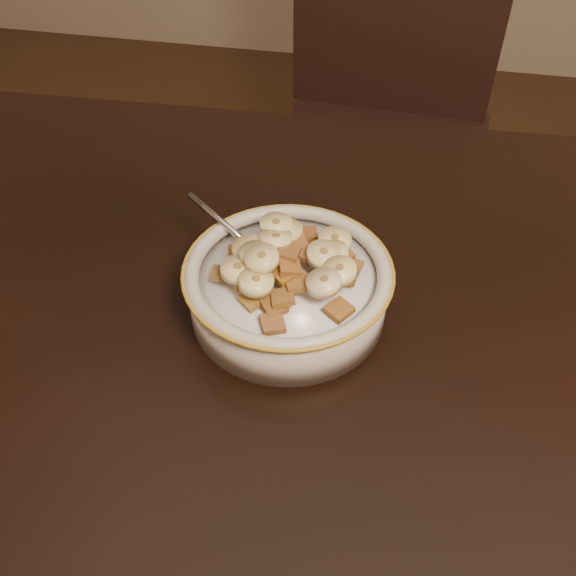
% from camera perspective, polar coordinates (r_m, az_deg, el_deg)
% --- Properties ---
extents(table, '(1.43, 0.95, 0.04)m').
position_cam_1_polar(table, '(0.60, 10.64, -9.86)').
color(table, black).
rests_on(table, floor).
extents(chair, '(0.46, 0.46, 0.99)m').
position_cam_1_polar(chair, '(1.36, 8.22, 12.70)').
color(chair, black).
rests_on(chair, floor).
extents(cereal_bowl, '(0.19, 0.19, 0.05)m').
position_cam_1_polar(cereal_bowl, '(0.61, 0.00, -0.49)').
color(cereal_bowl, beige).
rests_on(cereal_bowl, table).
extents(milk, '(0.16, 0.16, 0.00)m').
position_cam_1_polar(milk, '(0.60, 0.00, 1.04)').
color(milk, silver).
rests_on(milk, cereal_bowl).
extents(spoon, '(0.06, 0.05, 0.01)m').
position_cam_1_polar(spoon, '(0.61, -2.05, 2.68)').
color(spoon, '#B4B6B8').
rests_on(spoon, cereal_bowl).
extents(cereal_square_0, '(0.02, 0.02, 0.01)m').
position_cam_1_polar(cereal_square_0, '(0.59, -5.87, 1.23)').
color(cereal_square_0, brown).
rests_on(cereal_square_0, milk).
extents(cereal_square_1, '(0.03, 0.03, 0.01)m').
position_cam_1_polar(cereal_square_1, '(0.57, 0.81, 0.44)').
color(cereal_square_1, brown).
rests_on(cereal_square_1, milk).
extents(cereal_square_2, '(0.03, 0.03, 0.01)m').
position_cam_1_polar(cereal_square_2, '(0.57, -0.34, 1.22)').
color(cereal_square_2, '#925619').
rests_on(cereal_square_2, milk).
extents(cereal_square_3, '(0.03, 0.03, 0.01)m').
position_cam_1_polar(cereal_square_3, '(0.55, -1.39, -3.20)').
color(cereal_square_3, brown).
rests_on(cereal_square_3, milk).
extents(cereal_square_4, '(0.02, 0.02, 0.01)m').
position_cam_1_polar(cereal_square_4, '(0.59, 5.16, 1.10)').
color(cereal_square_4, '#91531C').
rests_on(cereal_square_4, milk).
extents(cereal_square_5, '(0.02, 0.02, 0.01)m').
position_cam_1_polar(cereal_square_5, '(0.58, -3.78, 0.56)').
color(cereal_square_5, brown).
rests_on(cereal_square_5, milk).
extents(cereal_square_6, '(0.03, 0.03, 0.01)m').
position_cam_1_polar(cereal_square_6, '(0.61, 4.69, 2.89)').
color(cereal_square_6, brown).
rests_on(cereal_square_6, milk).
extents(cereal_square_7, '(0.03, 0.03, 0.01)m').
position_cam_1_polar(cereal_square_7, '(0.57, -3.17, -0.96)').
color(cereal_square_7, olive).
rests_on(cereal_square_7, milk).
extents(cereal_square_8, '(0.03, 0.03, 0.01)m').
position_cam_1_polar(cereal_square_8, '(0.60, 0.84, 3.82)').
color(cereal_square_8, brown).
rests_on(cereal_square_8, milk).
extents(cereal_square_9, '(0.03, 0.03, 0.01)m').
position_cam_1_polar(cereal_square_9, '(0.59, -3.45, 2.24)').
color(cereal_square_9, '#8B5819').
rests_on(cereal_square_9, milk).
extents(cereal_square_10, '(0.02, 0.02, 0.01)m').
position_cam_1_polar(cereal_square_10, '(0.60, 5.63, 1.96)').
color(cereal_square_10, '#8F5D24').
rests_on(cereal_square_10, milk).
extents(cereal_square_11, '(0.03, 0.03, 0.01)m').
position_cam_1_polar(cereal_square_11, '(0.56, 4.58, -1.93)').
color(cereal_square_11, brown).
rests_on(cereal_square_11, milk).
extents(cereal_square_12, '(0.03, 0.03, 0.01)m').
position_cam_1_polar(cereal_square_12, '(0.56, -1.26, -1.60)').
color(cereal_square_12, brown).
rests_on(cereal_square_12, milk).
extents(cereal_square_13, '(0.02, 0.02, 0.01)m').
position_cam_1_polar(cereal_square_13, '(0.61, -2.08, 4.06)').
color(cereal_square_13, brown).
rests_on(cereal_square_13, milk).
extents(cereal_square_14, '(0.02, 0.02, 0.01)m').
position_cam_1_polar(cereal_square_14, '(0.62, 4.16, 3.74)').
color(cereal_square_14, brown).
rests_on(cereal_square_14, milk).
extents(cereal_square_15, '(0.03, 0.03, 0.01)m').
position_cam_1_polar(cereal_square_15, '(0.64, -1.30, 4.87)').
color(cereal_square_15, brown).
rests_on(cereal_square_15, milk).
extents(cereal_square_16, '(0.02, 0.02, 0.01)m').
position_cam_1_polar(cereal_square_16, '(0.61, 4.52, 3.48)').
color(cereal_square_16, brown).
rests_on(cereal_square_16, milk).
extents(cereal_square_17, '(0.03, 0.03, 0.01)m').
position_cam_1_polar(cereal_square_17, '(0.57, 0.11, 1.90)').
color(cereal_square_17, brown).
rests_on(cereal_square_17, milk).
extents(cereal_square_18, '(0.03, 0.03, 0.01)m').
position_cam_1_polar(cereal_square_18, '(0.63, 1.68, 4.80)').
color(cereal_square_18, brown).
rests_on(cereal_square_18, milk).
extents(cereal_square_19, '(0.03, 0.03, 0.01)m').
position_cam_1_polar(cereal_square_19, '(0.64, 0.04, 5.52)').
color(cereal_square_19, brown).
rests_on(cereal_square_19, milk).
extents(cereal_square_20, '(0.03, 0.03, 0.01)m').
position_cam_1_polar(cereal_square_20, '(0.59, -3.76, 1.67)').
color(cereal_square_20, brown).
rests_on(cereal_square_20, milk).
extents(cereal_square_21, '(0.02, 0.02, 0.01)m').
position_cam_1_polar(cereal_square_21, '(0.58, -0.02, 3.16)').
color(cereal_square_21, brown).
rests_on(cereal_square_21, milk).
extents(cereal_square_22, '(0.03, 0.03, 0.01)m').
position_cam_1_polar(cereal_square_22, '(0.59, 2.13, 2.87)').
color(cereal_square_22, brown).
rests_on(cereal_square_22, milk).
extents(cereal_square_23, '(0.03, 0.03, 0.01)m').
position_cam_1_polar(cereal_square_23, '(0.56, -0.47, -0.85)').
color(cereal_square_23, brown).
rests_on(cereal_square_23, milk).
extents(cereal_square_24, '(0.03, 0.03, 0.01)m').
position_cam_1_polar(cereal_square_24, '(0.61, -4.37, 3.20)').
color(cereal_square_24, brown).
rests_on(cereal_square_24, milk).
extents(banana_slice_0, '(0.04, 0.04, 0.01)m').
position_cam_1_polar(banana_slice_0, '(0.61, -0.16, 5.11)').
color(banana_slice_0, '#EBD489').
rests_on(banana_slice_0, milk).
extents(banana_slice_1, '(0.03, 0.03, 0.01)m').
position_cam_1_polar(banana_slice_1, '(0.58, -2.85, 3.05)').
color(banana_slice_1, '#C8BF6A').
rests_on(banana_slice_1, milk).
extents(banana_slice_2, '(0.03, 0.03, 0.02)m').
position_cam_1_polar(banana_slice_2, '(0.57, 4.58, 1.51)').
color(banana_slice_2, '#FFE87C').
rests_on(banana_slice_2, milk).
extents(banana_slice_3, '(0.04, 0.04, 0.02)m').
position_cam_1_polar(banana_slice_3, '(0.59, 3.92, 3.03)').
color(banana_slice_3, '#DACD75').
rests_on(banana_slice_3, milk).
extents(banana_slice_4, '(0.04, 0.03, 0.01)m').
position_cam_1_polar(banana_slice_4, '(0.56, -2.84, 0.52)').
color(banana_slice_4, '#F9E77F').
rests_on(banana_slice_4, milk).
extents(banana_slice_5, '(0.04, 0.04, 0.01)m').
position_cam_1_polar(banana_slice_5, '(0.57, -2.34, 2.61)').
color(banana_slice_5, '#CFC072').
rests_on(banana_slice_5, milk).
extents(banana_slice_6, '(0.03, 0.03, 0.02)m').
position_cam_1_polar(banana_slice_6, '(0.58, 3.17, 2.95)').
color(banana_slice_6, '#E4C176').
rests_on(banana_slice_6, milk).
extents(banana_slice_7, '(0.04, 0.04, 0.01)m').
position_cam_1_polar(banana_slice_7, '(0.57, -4.49, 1.62)').
color(banana_slice_7, '#F1DA8C').
rests_on(banana_slice_7, milk).
extents(banana_slice_8, '(0.04, 0.04, 0.01)m').
position_cam_1_polar(banana_slice_8, '(0.61, -1.07, 5.59)').
color(banana_slice_8, '#F5E380').
rests_on(banana_slice_8, milk).
extents(banana_slice_9, '(0.04, 0.04, 0.02)m').
position_cam_1_polar(banana_slice_9, '(0.59, -3.49, 3.46)').
color(banana_slice_9, '#FBD989').
rests_on(banana_slice_9, milk).
extents(banana_slice_10, '(0.04, 0.04, 0.01)m').
position_cam_1_polar(banana_slice_10, '(0.60, 4.17, 4.20)').
color(banana_slice_10, '#FCDB92').
rests_on(banana_slice_10, milk).
extents(banana_slice_11, '(0.04, 0.04, 0.02)m').
position_cam_1_polar(banana_slice_11, '(0.56, 3.22, 0.48)').
color(banana_slice_11, '#E0CA89').
rests_on(banana_slice_11, milk).
extents(banana_slice_12, '(0.04, 0.04, 0.02)m').
position_cam_1_polar(banana_slice_12, '(0.59, -1.09, 4.36)').
color(banana_slice_12, '#F7D587').
rests_on(banana_slice_12, milk).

